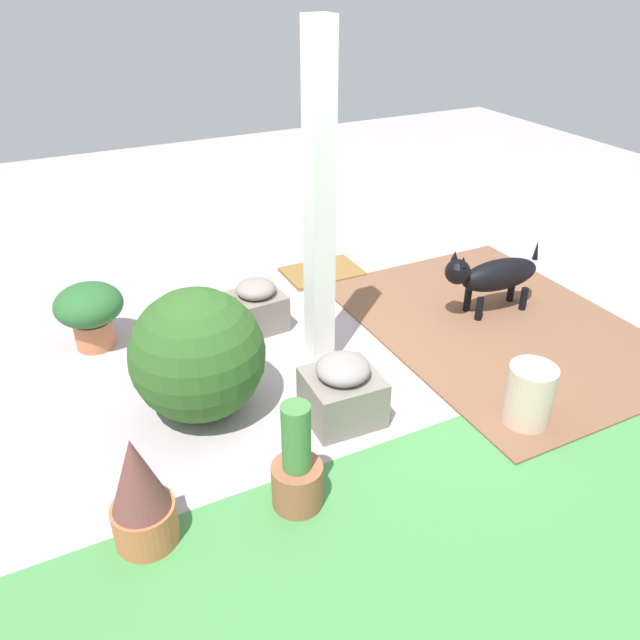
{
  "coord_description": "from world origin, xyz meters",
  "views": [
    {
      "loc": [
        1.89,
        3.29,
        2.41
      ],
      "look_at": [
        0.31,
        0.14,
        0.36
      ],
      "focal_mm": 35.39,
      "sensor_mm": 36.0,
      "label": 1
    }
  ],
  "objects_px": {
    "stone_planter_nearest": "(257,306)",
    "terracotta_pot_spiky": "(140,495)",
    "dog": "(493,275)",
    "ceramic_urn": "(529,396)",
    "porch_pillar": "(319,211)",
    "terracotta_pot_broad": "(90,310)",
    "terracotta_pot_tall": "(297,470)",
    "round_shrub": "(198,355)",
    "doormat": "(322,272)",
    "stone_planter_mid": "(342,391)"
  },
  "relations": [
    {
      "from": "ceramic_urn",
      "to": "doormat",
      "type": "relative_size",
      "value": 0.6
    },
    {
      "from": "porch_pillar",
      "to": "terracotta_pot_tall",
      "type": "distance_m",
      "value": 1.56
    },
    {
      "from": "stone_planter_nearest",
      "to": "terracotta_pot_spiky",
      "type": "relative_size",
      "value": 0.65
    },
    {
      "from": "porch_pillar",
      "to": "dog",
      "type": "distance_m",
      "value": 1.64
    },
    {
      "from": "terracotta_pot_broad",
      "to": "ceramic_urn",
      "type": "bearing_deg",
      "value": 136.59
    },
    {
      "from": "terracotta_pot_spiky",
      "to": "doormat",
      "type": "distance_m",
      "value": 3.01
    },
    {
      "from": "round_shrub",
      "to": "dog",
      "type": "relative_size",
      "value": 0.98
    },
    {
      "from": "stone_planter_nearest",
      "to": "terracotta_pot_spiky",
      "type": "xyz_separation_m",
      "value": [
        1.2,
        1.6,
        0.11
      ]
    },
    {
      "from": "terracotta_pot_broad",
      "to": "porch_pillar",
      "type": "bearing_deg",
      "value": 147.01
    },
    {
      "from": "round_shrub",
      "to": "terracotta_pot_spiky",
      "type": "relative_size",
      "value": 1.29
    },
    {
      "from": "terracotta_pot_tall",
      "to": "doormat",
      "type": "bearing_deg",
      "value": -119.44
    },
    {
      "from": "terracotta_pot_spiky",
      "to": "dog",
      "type": "bearing_deg",
      "value": -160.71
    },
    {
      "from": "terracotta_pot_tall",
      "to": "round_shrub",
      "type": "bearing_deg",
      "value": -78.33
    },
    {
      "from": "terracotta_pot_spiky",
      "to": "ceramic_urn",
      "type": "bearing_deg",
      "value": 176.54
    },
    {
      "from": "porch_pillar",
      "to": "terracotta_pot_tall",
      "type": "bearing_deg",
      "value": 58.68
    },
    {
      "from": "terracotta_pot_tall",
      "to": "terracotta_pot_spiky",
      "type": "height_order",
      "value": "same"
    },
    {
      "from": "stone_planter_nearest",
      "to": "dog",
      "type": "distance_m",
      "value": 1.78
    },
    {
      "from": "terracotta_pot_broad",
      "to": "stone_planter_nearest",
      "type": "bearing_deg",
      "value": 166.18
    },
    {
      "from": "stone_planter_nearest",
      "to": "terracotta_pot_tall",
      "type": "relative_size",
      "value": 0.65
    },
    {
      "from": "porch_pillar",
      "to": "terracotta_pot_broad",
      "type": "distance_m",
      "value": 1.78
    },
    {
      "from": "porch_pillar",
      "to": "doormat",
      "type": "height_order",
      "value": "porch_pillar"
    },
    {
      "from": "porch_pillar",
      "to": "stone_planter_mid",
      "type": "relative_size",
      "value": 4.86
    },
    {
      "from": "stone_planter_mid",
      "to": "ceramic_urn",
      "type": "distance_m",
      "value": 1.08
    },
    {
      "from": "dog",
      "to": "terracotta_pot_tall",
      "type": "bearing_deg",
      "value": 27.51
    },
    {
      "from": "terracotta_pot_broad",
      "to": "dog",
      "type": "height_order",
      "value": "dog"
    },
    {
      "from": "round_shrub",
      "to": "terracotta_pot_tall",
      "type": "xyz_separation_m",
      "value": [
        -0.2,
        0.95,
        -0.18
      ]
    },
    {
      "from": "terracotta_pot_spiky",
      "to": "dog",
      "type": "xyz_separation_m",
      "value": [
        -2.87,
        -1.0,
        0.03
      ]
    },
    {
      "from": "dog",
      "to": "porch_pillar",
      "type": "bearing_deg",
      "value": -0.22
    },
    {
      "from": "round_shrub",
      "to": "dog",
      "type": "height_order",
      "value": "round_shrub"
    },
    {
      "from": "porch_pillar",
      "to": "doormat",
      "type": "bearing_deg",
      "value": -117.61
    },
    {
      "from": "stone_planter_mid",
      "to": "terracotta_pot_broad",
      "type": "xyz_separation_m",
      "value": [
        1.18,
        -1.48,
        0.09
      ]
    },
    {
      "from": "dog",
      "to": "ceramic_urn",
      "type": "relative_size",
      "value": 2.09
    },
    {
      "from": "porch_pillar",
      "to": "ceramic_urn",
      "type": "distance_m",
      "value": 1.64
    },
    {
      "from": "terracotta_pot_tall",
      "to": "ceramic_urn",
      "type": "height_order",
      "value": "terracotta_pot_tall"
    },
    {
      "from": "terracotta_pot_tall",
      "to": "doormat",
      "type": "height_order",
      "value": "terracotta_pot_tall"
    },
    {
      "from": "terracotta_pot_tall",
      "to": "dog",
      "type": "relative_size",
      "value": 0.75
    },
    {
      "from": "stone_planter_nearest",
      "to": "stone_planter_mid",
      "type": "xyz_separation_m",
      "value": [
        -0.06,
        1.21,
        0.01
      ]
    },
    {
      "from": "porch_pillar",
      "to": "stone_planter_mid",
      "type": "distance_m",
      "value": 1.09
    },
    {
      "from": "stone_planter_nearest",
      "to": "porch_pillar",
      "type": "bearing_deg",
      "value": 110.18
    },
    {
      "from": "stone_planter_nearest",
      "to": "dog",
      "type": "height_order",
      "value": "dog"
    },
    {
      "from": "terracotta_pot_tall",
      "to": "ceramic_urn",
      "type": "xyz_separation_m",
      "value": [
        -1.47,
        0.02,
        -0.02
      ]
    },
    {
      "from": "terracotta_pot_spiky",
      "to": "dog",
      "type": "height_order",
      "value": "terracotta_pot_spiky"
    },
    {
      "from": "stone_planter_nearest",
      "to": "doormat",
      "type": "relative_size",
      "value": 0.61
    },
    {
      "from": "stone_planter_mid",
      "to": "ceramic_urn",
      "type": "xyz_separation_m",
      "value": [
        -0.95,
        0.53,
        0.0
      ]
    },
    {
      "from": "stone_planter_mid",
      "to": "round_shrub",
      "type": "xyz_separation_m",
      "value": [
        0.72,
        -0.45,
        0.2
      ]
    },
    {
      "from": "ceramic_urn",
      "to": "dog",
      "type": "bearing_deg",
      "value": -120.37
    },
    {
      "from": "terracotta_pot_broad",
      "to": "doormat",
      "type": "xyz_separation_m",
      "value": [
        -1.96,
        -0.32,
        -0.27
      ]
    },
    {
      "from": "porch_pillar",
      "to": "terracotta_pot_tall",
      "type": "height_order",
      "value": "porch_pillar"
    },
    {
      "from": "porch_pillar",
      "to": "doormat",
      "type": "distance_m",
      "value": 1.71
    },
    {
      "from": "terracotta_pot_tall",
      "to": "dog",
      "type": "distance_m",
      "value": 2.41
    }
  ]
}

